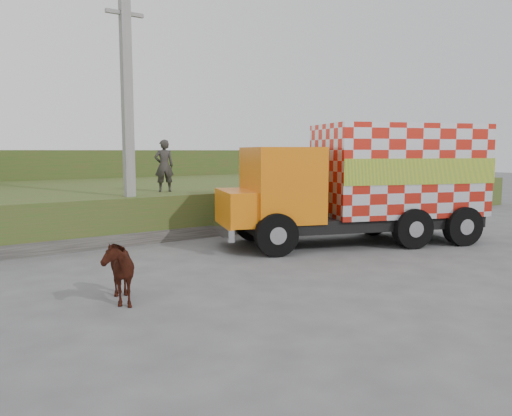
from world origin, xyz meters
TOP-DOWN VIEW (x-y plane):
  - ground at (0.00, 0.00)m, footprint 120.00×120.00m
  - embankment at (0.00, 10.00)m, footprint 40.00×12.00m
  - embankment_far at (0.00, 22.00)m, footprint 40.00×12.00m
  - retaining_strip at (-2.00, 4.20)m, footprint 16.00×0.50m
  - utility_pole at (-1.00, 4.60)m, footprint 1.20×0.30m
  - cargo_truck at (5.27, 0.28)m, footprint 8.93×5.32m
  - cow at (-3.57, -1.45)m, footprint 0.98×1.65m
  - pedestrian at (0.70, 5.70)m, footprint 0.78×0.62m

SIDE VIEW (x-z plane):
  - ground at x=0.00m, z-range 0.00..0.00m
  - retaining_strip at x=-2.00m, z-range 0.00..0.40m
  - cow at x=-3.57m, z-range 0.00..1.31m
  - embankment at x=0.00m, z-range 0.00..1.50m
  - embankment_far at x=0.00m, z-range 0.00..3.00m
  - cargo_truck at x=5.27m, z-range 0.06..3.86m
  - pedestrian at x=0.70m, z-range 1.50..3.37m
  - utility_pole at x=-1.00m, z-range 0.08..8.07m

